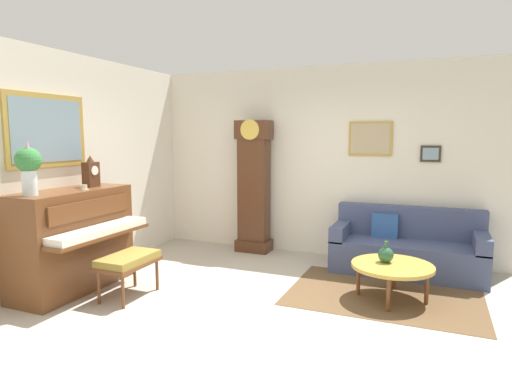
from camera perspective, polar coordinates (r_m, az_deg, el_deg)
ground_plane at (r=4.67m, az=0.34°, el=-15.82°), size 6.40×6.00×0.10m
wall_left at (r=5.80m, az=-24.19°, el=3.01°), size 0.13×4.90×2.80m
wall_back at (r=6.58m, az=8.36°, el=3.96°), size 5.30×0.13×2.80m
area_rug at (r=5.25m, az=16.48°, el=-12.82°), size 2.10×1.50×0.01m
piano at (r=5.49m, az=-22.94°, el=-5.76°), size 0.87×1.44×1.18m
piano_bench at (r=5.07m, az=-16.44°, el=-8.75°), size 0.42×0.70×0.48m
grandfather_clock at (r=6.67m, az=-0.28°, el=0.30°), size 0.52×0.34×2.03m
couch at (r=6.10m, az=19.21°, el=-7.04°), size 1.90×0.80×0.84m
coffee_table at (r=5.02m, az=17.50°, el=-9.36°), size 0.88×0.88×0.40m
mantel_clock at (r=5.61m, az=-20.90°, el=2.39°), size 0.13×0.18×0.38m
flower_vase at (r=5.01m, az=-27.75°, el=3.12°), size 0.26×0.26×0.58m
teacup at (r=5.33m, az=-21.72°, el=0.51°), size 0.12×0.12×0.06m
green_jug at (r=5.04m, az=16.71°, el=-7.91°), size 0.17×0.17×0.24m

